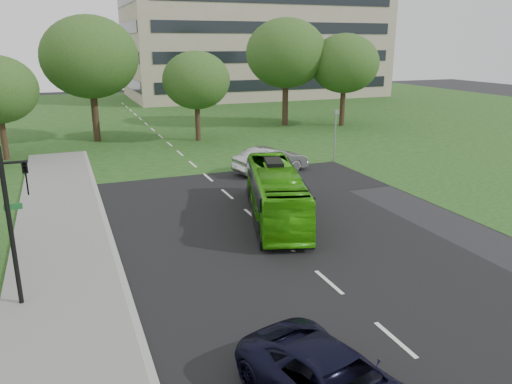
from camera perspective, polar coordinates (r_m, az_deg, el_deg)
ground at (r=20.55m, az=5.56°, el=-7.89°), size 160.00×160.00×0.00m
street_surfaces at (r=41.08m, az=-9.43°, el=4.58°), size 120.00×120.00×0.15m
office_building at (r=84.37m, az=-0.20°, el=19.47°), size 40.10×20.10×25.00m
tree_park_b at (r=46.49m, az=-18.45°, el=14.40°), size 8.24×8.24×10.80m
tree_park_c at (r=44.96m, az=-6.84°, el=12.55°), size 5.90×5.90×7.84m
tree_park_d at (r=53.29m, az=3.45°, el=15.54°), size 8.29×8.29×10.96m
tree_park_e at (r=53.73m, az=10.09°, el=14.25°), size 7.08×7.08×9.43m
bus at (r=24.92m, az=2.27°, el=-0.15°), size 4.74×9.57×2.60m
sedan at (r=33.92m, az=1.69°, el=3.67°), size 5.48×2.85×1.72m
traffic_light at (r=17.74m, az=-25.88°, el=-2.40°), size 0.88×0.22×5.51m
camera_pole at (r=37.13m, az=9.06°, el=7.14°), size 0.39×0.36×3.82m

